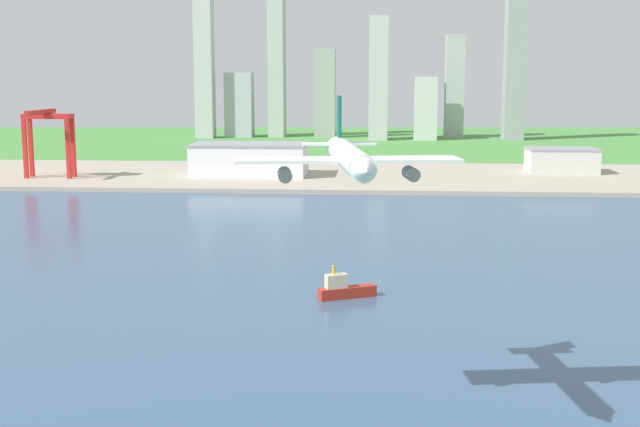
% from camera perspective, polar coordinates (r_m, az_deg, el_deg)
% --- Properties ---
extents(ground_plane, '(2400.00, 2400.00, 0.00)m').
position_cam_1_polar(ground_plane, '(310.60, -1.53, -1.80)').
color(ground_plane, '#498C3E').
extents(water_bay, '(840.00, 360.00, 0.15)m').
position_cam_1_polar(water_bay, '(252.36, -2.91, -4.42)').
color(water_bay, '#385675').
rests_on(water_bay, ground).
extents(industrial_pier, '(840.00, 140.00, 2.50)m').
position_cam_1_polar(industrial_pier, '(497.61, 0.68, 2.57)').
color(industrial_pier, '#A89D8A').
rests_on(industrial_pier, ground).
extents(airplane_landing, '(38.40, 41.72, 13.72)m').
position_cam_1_polar(airplane_landing, '(136.58, 2.01, 3.82)').
color(airplane_landing, white).
extents(tugboat_small, '(16.16, 9.80, 9.37)m').
position_cam_1_polar(tugboat_small, '(228.57, 1.67, -5.20)').
color(tugboat_small, '#B22D1E').
rests_on(tugboat_small, water_bay).
extents(port_crane_red, '(27.59, 37.88, 39.36)m').
position_cam_1_polar(port_crane_red, '(501.65, -18.18, 5.58)').
color(port_crane_red, red).
rests_on(port_crane_red, industrial_pier).
extents(warehouse_main, '(67.72, 37.40, 18.80)m').
position_cam_1_polar(warehouse_main, '(493.58, -4.82, 3.73)').
color(warehouse_main, white).
rests_on(warehouse_main, industrial_pier).
extents(warehouse_annex, '(41.56, 27.23, 14.98)m').
position_cam_1_polar(warehouse_annex, '(526.69, 16.22, 3.53)').
color(warehouse_annex, silver).
rests_on(warehouse_annex, industrial_pier).
extents(distant_skyline, '(318.13, 62.15, 151.60)m').
position_cam_1_polar(distant_skyline, '(823.83, 2.52, 9.32)').
color(distant_skyline, '#B9B9C0').
rests_on(distant_skyline, ground).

